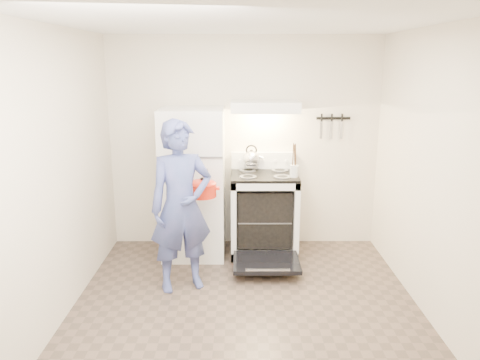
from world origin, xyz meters
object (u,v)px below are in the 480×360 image
Objects in this scene: refrigerator at (194,183)px; stove_body at (264,215)px; tea_kettle at (251,157)px; dutch_oven at (202,190)px; person at (181,207)px.

stove_body is at bearing 1.77° from refrigerator.
tea_kettle reaches higher than stove_body.
refrigerator is 4.76× the size of dutch_oven.
dutch_oven is at bearing -136.56° from stove_body.
person is at bearing -122.25° from tea_kettle.
tea_kettle is at bearing 58.53° from dutch_oven.
person reaches higher than stove_body.
refrigerator is 5.73× the size of tea_kettle.
refrigerator is at bearing -159.78° from tea_kettle.
person is at bearing -124.62° from dutch_oven.
dutch_oven is (-0.66, -0.63, 0.47)m from stove_body.
dutch_oven is at bearing -76.48° from refrigerator.
person is 0.34m from dutch_oven.
refrigerator reaches higher than tea_kettle.
dutch_oven is at bearing 33.74° from person.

